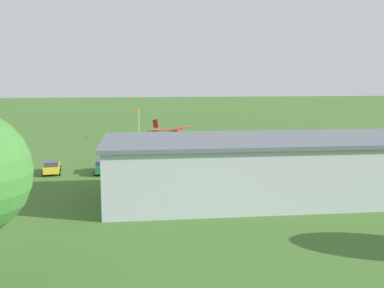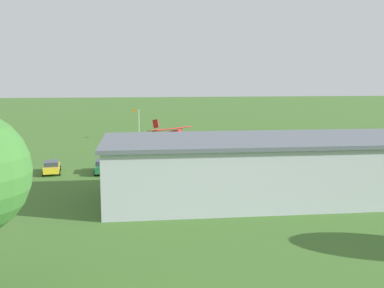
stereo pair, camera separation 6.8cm
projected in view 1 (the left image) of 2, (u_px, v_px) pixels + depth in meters
ground_plane at (216, 149)px, 72.50m from camera, size 400.00×400.00×0.00m
hangar at (267, 168)px, 42.70m from camera, size 31.17×12.42×5.86m
biplane at (168, 135)px, 67.03m from camera, size 6.99×6.98×4.02m
car_black at (329, 159)px, 59.28m from camera, size 2.31×4.71×1.68m
car_green at (103, 166)px, 54.37m from camera, size 2.06×4.69×1.62m
car_yellow at (52, 167)px, 54.13m from camera, size 2.50×4.60×1.49m
person_beside_truck at (301, 155)px, 62.29m from camera, size 0.53×0.53×1.66m
person_walking_on_apron at (353, 158)px, 59.72m from camera, size 0.52×0.52×1.69m
windsock at (135, 112)px, 84.27m from camera, size 1.14×1.37×5.74m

